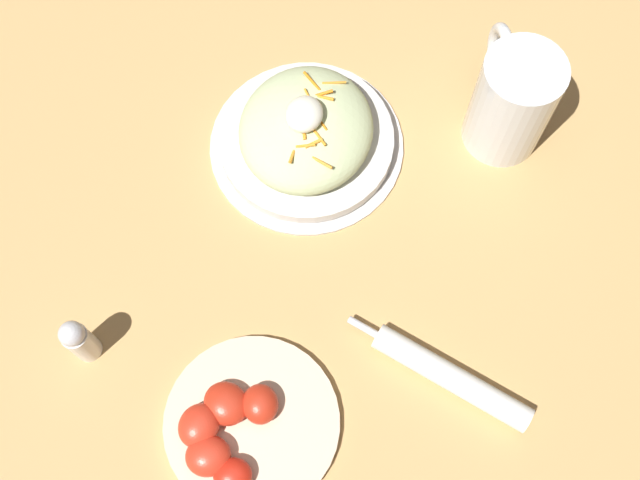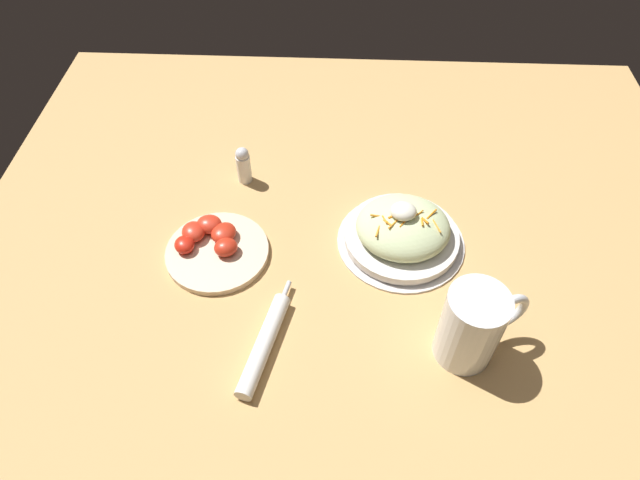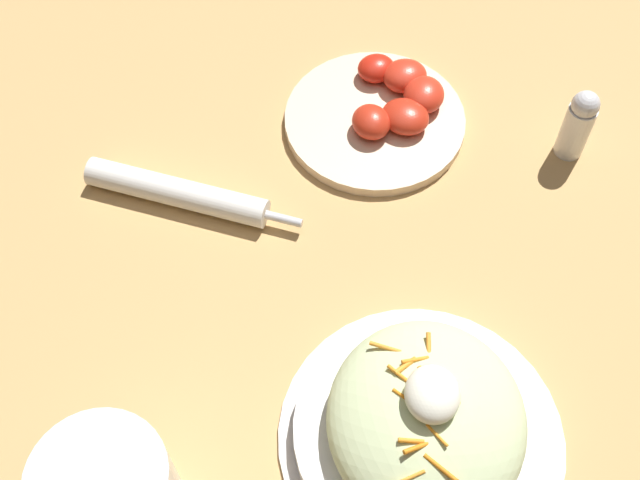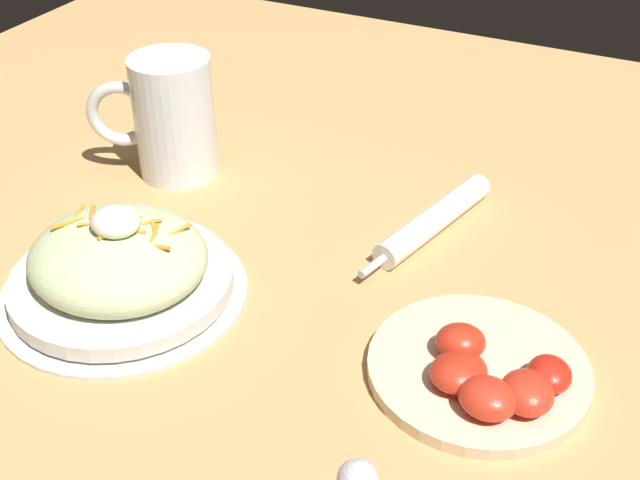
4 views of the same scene
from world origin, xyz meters
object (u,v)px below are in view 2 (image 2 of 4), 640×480
object	(u,v)px
beer_mug	(471,329)
napkin_roll	(264,344)
salt_shaker	(243,165)
salad_plate	(402,231)
tomato_plate	(214,246)

from	to	relation	value
beer_mug	napkin_roll	bearing A→B (deg)	2.21
beer_mug	salt_shaker	xyz separation A→B (m)	(0.40, -0.37, -0.02)
salad_plate	tomato_plate	xyz separation A→B (m)	(0.34, 0.03, -0.02)
salad_plate	napkin_roll	distance (m)	0.33
napkin_roll	salt_shaker	world-z (taller)	salt_shaker
napkin_roll	salt_shaker	bearing A→B (deg)	-77.87
napkin_roll	beer_mug	bearing A→B (deg)	-177.79
tomato_plate	salt_shaker	xyz separation A→B (m)	(-0.03, -0.19, 0.03)
salad_plate	salt_shaker	xyz separation A→B (m)	(0.31, -0.15, 0.01)
salad_plate	napkin_roll	xyz separation A→B (m)	(0.23, 0.23, -0.02)
beer_mug	napkin_roll	distance (m)	0.32
beer_mug	tomato_plate	xyz separation A→B (m)	(0.43, -0.19, -0.05)
beer_mug	napkin_roll	xyz separation A→B (m)	(0.32, 0.01, -0.05)
salad_plate	tomato_plate	bearing A→B (deg)	5.81
salad_plate	beer_mug	xyz separation A→B (m)	(-0.09, 0.22, 0.03)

